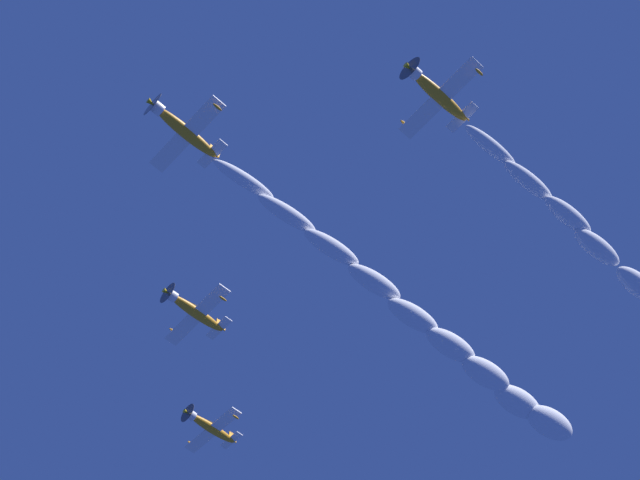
# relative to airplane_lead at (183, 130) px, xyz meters

# --- Properties ---
(airplane_lead) EXTENTS (6.72, 6.72, 2.59)m
(airplane_lead) POSITION_rel_airplane_lead_xyz_m (0.00, 0.00, 0.00)
(airplane_lead) COLOR orange
(airplane_left_wingman) EXTENTS (6.66, 6.72, 2.59)m
(airplane_left_wingman) POSITION_rel_airplane_lead_xyz_m (-20.08, 1.42, 1.26)
(airplane_left_wingman) COLOR orange
(airplane_right_wingman) EXTENTS (6.67, 6.72, 2.56)m
(airplane_right_wingman) POSITION_rel_airplane_lead_xyz_m (1.95, -19.69, -0.54)
(airplane_right_wingman) COLOR orange
(airplane_outer_right) EXTENTS (6.72, 6.70, 2.42)m
(airplane_outer_right) POSITION_rel_airplane_lead_xyz_m (3.21, -39.06, 1.19)
(airplane_outer_right) COLOR orange
(smoke_trail_lead) EXTENTS (32.97, 34.18, 6.75)m
(smoke_trail_lead) POSITION_rel_airplane_lead_xyz_m (-22.26, -23.46, -3.33)
(smoke_trail_lead) COLOR white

